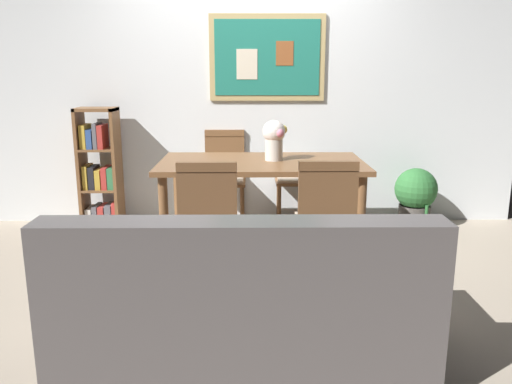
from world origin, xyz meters
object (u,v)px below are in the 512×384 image
dining_table (262,172)px  dining_chair_far_right (296,169)px  dining_chair_near_right (325,214)px  leather_couch (243,307)px  bookshelf (100,174)px  tv_remote (339,163)px  potted_ivy (416,196)px  flower_vase (274,137)px  dining_chair_far_left (224,170)px  dining_chair_near_left (209,215)px

dining_table → dining_chair_far_right: (0.35, 0.82, -0.13)m
dining_table → dining_chair_near_right: dining_chair_near_right is taller
leather_couch → bookshelf: bearing=120.0°
bookshelf → dining_table: bearing=-24.1°
dining_chair_near_right → bookshelf: size_ratio=0.80×
bookshelf → tv_remote: size_ratio=7.20×
leather_couch → potted_ivy: size_ratio=3.10×
dining_table → flower_vase: 0.30m
potted_ivy → bookshelf: bearing=178.8°
potted_ivy → tv_remote: tv_remote is taller
dining_chair_far_left → dining_chair_near_left: same height
dining_chair_far_left → dining_chair_near_right: 1.72m
dining_table → dining_chair_far_left: bearing=113.6°
dining_chair_far_left → leather_couch: bearing=-85.1°
dining_chair_near_left → tv_remote: size_ratio=5.77×
dining_chair_near_right → flower_vase: flower_vase is taller
dining_table → dining_chair_far_left: size_ratio=1.79×
dining_chair_far_left → tv_remote: dining_chair_far_left is taller
tv_remote → flower_vase: bearing=156.2°
dining_chair_far_left → flower_vase: bearing=-59.2°
dining_chair_near_left → dining_chair_near_right: (0.77, 0.03, 0.00)m
dining_chair_near_right → flower_vase: bearing=110.6°
dining_chair_near_left → flower_vase: size_ratio=2.82×
flower_vase → dining_chair_far_right: bearing=72.6°
dining_chair_far_left → potted_ivy: dining_chair_far_left is taller
dining_chair_near_left → potted_ivy: dining_chair_near_left is taller
dining_chair_near_right → flower_vase: 0.96m
dining_table → flower_vase: bearing=21.2°
dining_chair_far_right → bookshelf: bearing=-175.4°
dining_table → dining_chair_near_left: dining_chair_near_left is taller
bookshelf → dining_chair_far_right: bearing=4.6°
dining_chair_far_right → potted_ivy: (1.11, -0.21, -0.22)m
dining_chair_far_right → flower_vase: flower_vase is taller
potted_ivy → dining_table: bearing=-157.3°
dining_chair_far_left → dining_chair_near_right: size_ratio=1.00×
potted_ivy → tv_remote: bearing=-137.9°
dining_chair_far_right → leather_couch: bearing=-100.7°
dining_chair_near_right → bookshelf: (-1.91, 1.45, -0.02)m
dining_chair_near_left → tv_remote: (0.95, 0.63, 0.23)m
flower_vase → potted_ivy: bearing=22.8°
leather_couch → bookshelf: bookshelf is taller
potted_ivy → dining_chair_near_left: bearing=-142.3°
dining_chair_near_right → dining_chair_far_right: (-0.06, 1.60, 0.00)m
bookshelf → tv_remote: bearing=-22.1°
dining_table → potted_ivy: bearing=22.7°
dining_chair_near_left → potted_ivy: bearing=37.7°
tv_remote → potted_ivy: bearing=42.1°
potted_ivy → dining_chair_near_right: bearing=-127.2°
dining_chair_far_right → dining_chair_near_right: bearing=-87.8°
dining_chair_near_left → dining_chair_near_right: size_ratio=1.00×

